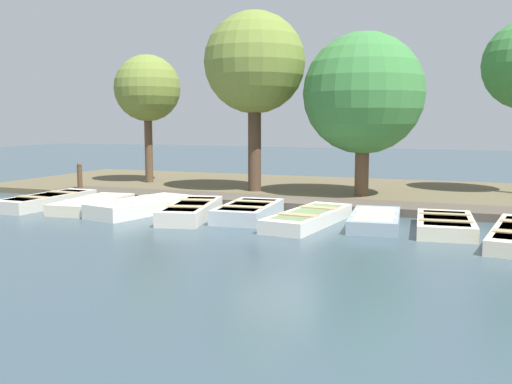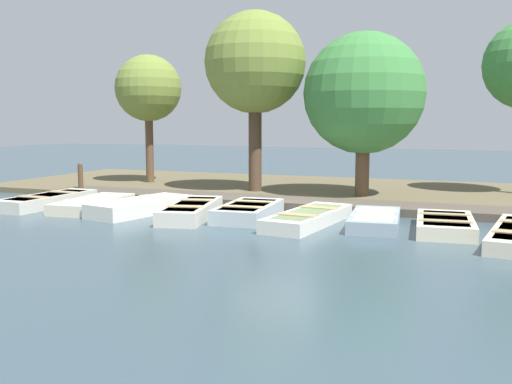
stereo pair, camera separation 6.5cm
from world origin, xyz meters
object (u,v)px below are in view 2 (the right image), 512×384
Objects in this scene: rowboat_4 at (248,211)px; rowboat_6 at (375,220)px; rowboat_1 at (93,204)px; mooring_post_near at (81,179)px; park_tree_left at (255,64)px; rowboat_5 at (309,218)px; rowboat_2 at (141,206)px; park_tree_far_left at (148,89)px; rowboat_7 at (445,224)px; rowboat_0 at (48,200)px; park_tree_center at (364,94)px; rowboat_3 at (191,210)px.

rowboat_4 is 3.26m from rowboat_6.
rowboat_6 is (-0.27, 8.00, -0.00)m from rowboat_1.
park_tree_left is at bearing 108.42° from mooring_post_near.
rowboat_5 is 9.23m from mooring_post_near.
rowboat_2 is at bearing 57.28° from mooring_post_near.
rowboat_1 is at bearing 15.33° from park_tree_far_left.
rowboat_7 is (-0.26, 3.16, -0.00)m from rowboat_5.
rowboat_2 is at bearing 89.14° from rowboat_0.
park_tree_left is (1.11, 4.79, 0.66)m from park_tree_far_left.
park_tree_center is (-4.20, 2.14, 3.16)m from rowboat_4.
park_tree_far_left is (-3.00, 0.89, 3.17)m from mooring_post_near.
park_tree_far_left reaches higher than rowboat_1.
rowboat_2 reaches higher than rowboat_5.
mooring_post_near is (-2.34, -12.01, 0.39)m from rowboat_7.
rowboat_0 is at bearing -94.41° from rowboat_6.
park_tree_center reaches higher than rowboat_4.
park_tree_center reaches higher than mooring_post_near.
park_tree_left is (-4.20, -1.47, 4.19)m from rowboat_4.
rowboat_1 is 1.07× the size of rowboat_4.
park_tree_left reaches higher than rowboat_5.
rowboat_7 is (-0.17, 11.22, -0.02)m from rowboat_0.
mooring_post_near is at bearing -16.53° from park_tree_far_left.
rowboat_6 is 0.53× the size of park_tree_center.
rowboat_6 is 2.48× the size of mooring_post_near.
rowboat_2 reaches higher than rowboat_0.
rowboat_1 is 0.88× the size of rowboat_3.
rowboat_6 is at bearing -98.12° from rowboat_7.
rowboat_4 reaches higher than rowboat_6.
rowboat_6 is at bearing 92.81° from rowboat_0.
rowboat_6 is 0.55× the size of park_tree_far_left.
rowboat_4 is at bearing 49.63° from park_tree_far_left.
rowboat_0 is 7.81m from park_tree_left.
rowboat_6 is (-0.39, 6.30, -0.04)m from rowboat_2.
mooring_post_near reaches higher than rowboat_1.
rowboat_5 is at bearing -83.18° from rowboat_6.
rowboat_7 is 0.54× the size of park_tree_far_left.
rowboat_5 is at bearing 90.61° from rowboat_0.
rowboat_1 is 0.84× the size of rowboat_5.
park_tree_far_left is 8.47m from park_tree_center.
park_tree_far_left is (-5.31, -6.25, 3.53)m from rowboat_4.
rowboat_7 is at bearing 101.76° from rowboat_5.
park_tree_center is at bearing -178.54° from rowboat_5.
rowboat_3 is 1.52m from rowboat_4.
park_tree_center reaches higher than rowboat_5.
rowboat_3 is 0.96× the size of rowboat_5.
rowboat_1 is at bearing -57.43° from park_tree_center.
rowboat_1 reaches higher than rowboat_6.
rowboat_3 is 8.24m from park_tree_far_left.
park_tree_center is (-1.88, 9.28, 2.79)m from mooring_post_near.
rowboat_2 is 2.92× the size of mooring_post_near.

